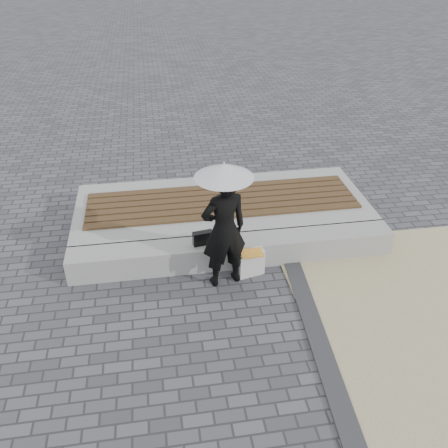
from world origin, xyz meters
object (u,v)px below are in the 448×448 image
Objects in this scene: handbag at (203,238)px; seating_ledge at (234,251)px; parasol at (224,171)px; canvas_tote at (251,263)px; woman at (224,230)px.

seating_ledge is at bearing -5.77° from handbag.
parasol is 1.40m from handbag.
parasol reaches higher than handbag.
seating_ledge is 12.01× the size of canvas_tote.
woman is at bearing -68.12° from handbag.
seating_ledge is 16.48× the size of handbag.
canvas_tote is (0.67, -0.32, -0.30)m from handbag.
seating_ledge is 0.40m from canvas_tote.
parasol is at bearing -68.12° from handbag.
seating_ledge is 4.98× the size of parasol.
parasol is at bearing -116.57° from seating_ledge.
parasol is (0.00, -0.00, 0.91)m from woman.
handbag is at bearing -72.78° from woman.
woman reaches higher than seating_ledge.
woman is (-0.23, -0.45, 0.70)m from seating_ledge.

